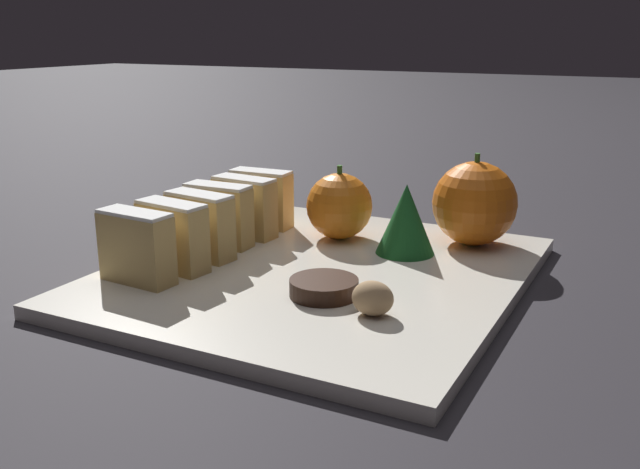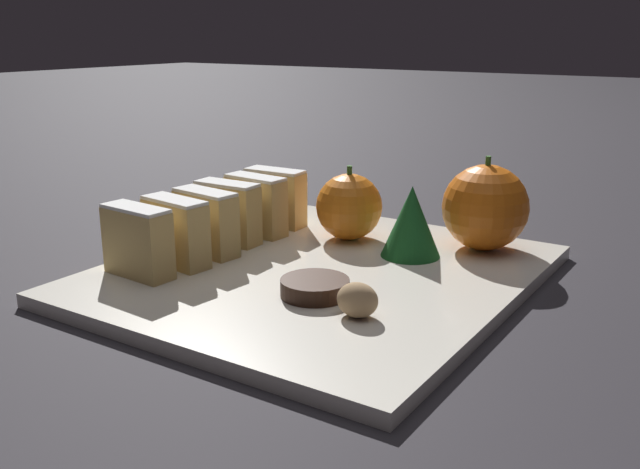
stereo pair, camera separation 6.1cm
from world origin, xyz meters
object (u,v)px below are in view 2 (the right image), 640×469
at_px(chocolate_cookie, 315,287).
at_px(orange_far, 485,207).
at_px(walnut, 357,300).
at_px(orange_near, 349,207).

bearing_deg(chocolate_cookie, orange_far, 71.16).
bearing_deg(walnut, chocolate_cookie, 159.60).
height_order(orange_far, walnut, orange_far).
bearing_deg(chocolate_cookie, orange_near, 111.46).
relative_size(orange_far, chocolate_cookie, 1.64).
relative_size(orange_near, orange_far, 0.83).
bearing_deg(walnut, orange_near, 122.70).
xyz_separation_m(orange_near, walnut, (0.11, -0.17, -0.02)).
xyz_separation_m(orange_near, orange_far, (0.12, 0.04, 0.01)).
xyz_separation_m(orange_far, walnut, (-0.02, -0.21, -0.03)).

